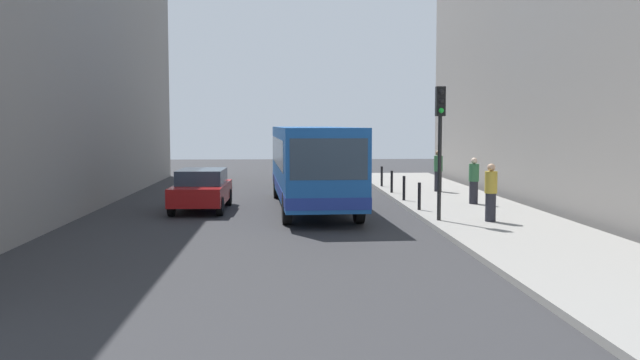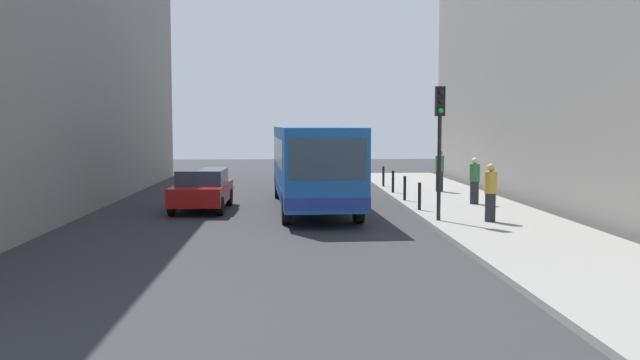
# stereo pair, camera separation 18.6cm
# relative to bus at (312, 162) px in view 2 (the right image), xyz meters

# --- Properties ---
(ground_plane) EXTENTS (80.00, 80.00, 0.00)m
(ground_plane) POSITION_rel_bus_xyz_m (0.20, -3.44, -1.73)
(ground_plane) COLOR #2D2D30
(sidewalk) EXTENTS (4.40, 40.00, 0.15)m
(sidewalk) POSITION_rel_bus_xyz_m (5.60, -3.44, -1.65)
(sidewalk) COLOR gray
(sidewalk) RESTS_ON ground
(building_left) EXTENTS (7.00, 32.00, 12.72)m
(building_left) POSITION_rel_bus_xyz_m (-11.30, 0.56, 4.63)
(building_left) COLOR gray
(building_left) RESTS_ON ground
(building_right) EXTENTS (7.00, 32.00, 14.92)m
(building_right) POSITION_rel_bus_xyz_m (11.70, 0.56, 5.73)
(building_right) COLOR gray
(building_right) RESTS_ON ground
(bus) EXTENTS (3.05, 11.13, 3.00)m
(bus) POSITION_rel_bus_xyz_m (0.00, 0.00, 0.00)
(bus) COLOR #19519E
(bus) RESTS_ON ground
(car_beside_bus) EXTENTS (1.92, 4.43, 1.48)m
(car_beside_bus) POSITION_rel_bus_xyz_m (-3.99, -0.32, -0.94)
(car_beside_bus) COLOR maroon
(car_beside_bus) RESTS_ON ground
(car_behind_bus) EXTENTS (1.91, 4.42, 1.48)m
(car_behind_bus) POSITION_rel_bus_xyz_m (0.22, 9.07, -0.94)
(car_behind_bus) COLOR black
(car_behind_bus) RESTS_ON ground
(traffic_light) EXTENTS (0.28, 0.33, 4.10)m
(traffic_light) POSITION_rel_bus_xyz_m (3.75, -4.46, 1.28)
(traffic_light) COLOR black
(traffic_light) RESTS_ON sidewalk
(bollard_near) EXTENTS (0.11, 0.11, 0.95)m
(bollard_near) POSITION_rel_bus_xyz_m (3.65, -1.83, -1.10)
(bollard_near) COLOR black
(bollard_near) RESTS_ON sidewalk
(bollard_mid) EXTENTS (0.11, 0.11, 0.95)m
(bollard_mid) POSITION_rel_bus_xyz_m (3.65, 1.25, -1.10)
(bollard_mid) COLOR black
(bollard_mid) RESTS_ON sidewalk
(bollard_far) EXTENTS (0.11, 0.11, 0.95)m
(bollard_far) POSITION_rel_bus_xyz_m (3.65, 4.32, -1.10)
(bollard_far) COLOR black
(bollard_far) RESTS_ON sidewalk
(bollard_farthest) EXTENTS (0.11, 0.11, 0.95)m
(bollard_farthest) POSITION_rel_bus_xyz_m (3.65, 7.40, -1.10)
(bollard_farthest) COLOR black
(bollard_farthest) RESTS_ON sidewalk
(pedestrian_near_signal) EXTENTS (0.38, 0.38, 1.77)m
(pedestrian_near_signal) POSITION_rel_bus_xyz_m (5.26, -4.78, -0.69)
(pedestrian_near_signal) COLOR #26262D
(pedestrian_near_signal) RESTS_ON sidewalk
(pedestrian_mid_sidewalk) EXTENTS (0.38, 0.38, 1.72)m
(pedestrian_mid_sidewalk) POSITION_rel_bus_xyz_m (6.03, -0.09, -0.72)
(pedestrian_mid_sidewalk) COLOR #26262D
(pedestrian_mid_sidewalk) RESTS_ON sidewalk
(pedestrian_far_sidewalk) EXTENTS (0.38, 0.38, 1.82)m
(pedestrian_far_sidewalk) POSITION_rel_bus_xyz_m (5.77, 4.75, -0.66)
(pedestrian_far_sidewalk) COLOR #26262D
(pedestrian_far_sidewalk) RESTS_ON sidewalk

